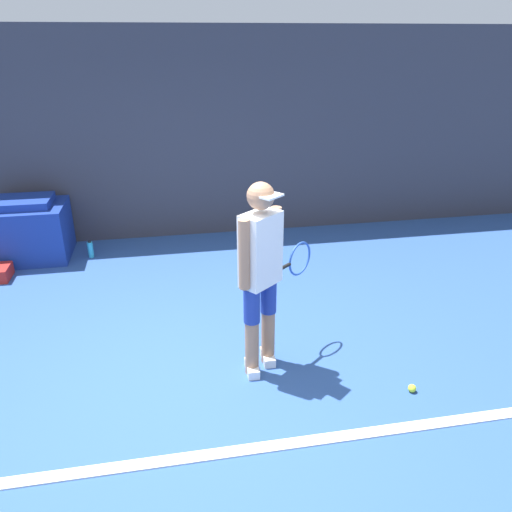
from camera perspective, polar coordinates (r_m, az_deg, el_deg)
name	(u,v)px	position (r m, az deg, el deg)	size (l,w,h in m)	color
ground_plane	(197,388)	(4.37, -6.80, -14.79)	(24.00, 24.00, 0.00)	#2D5193
back_wall	(172,137)	(7.18, -9.55, 13.26)	(24.00, 0.10, 2.87)	#383842
court_baseline	(204,456)	(3.80, -5.91, -21.75)	(21.60, 0.10, 0.01)	white
tennis_player	(261,271)	(4.11, 0.62, -1.68)	(0.76, 0.65, 1.70)	#A37556
tennis_ball	(412,388)	(4.48, 17.41, -14.23)	(0.07, 0.07, 0.07)	#D1E533
covered_chair	(29,230)	(7.20, -24.56, 2.72)	(0.99, 0.82, 0.82)	navy
water_bottle	(90,249)	(7.00, -18.39, 0.72)	(0.07, 0.07, 0.24)	#33ADD6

